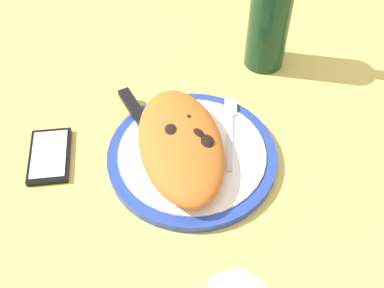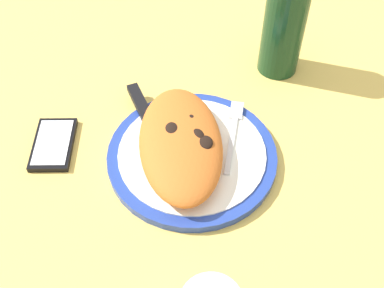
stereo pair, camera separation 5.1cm
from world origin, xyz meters
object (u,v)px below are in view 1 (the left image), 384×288
Objects in this scene: calzone at (181,144)px; wine_bottle at (270,13)px; plate at (192,155)px; knife at (141,119)px; smartphone at (50,156)px; fork at (230,126)px.

wine_bottle is at bearing -43.22° from calzone.
wine_bottle is at bearing -40.75° from plate.
knife is at bearing 33.11° from calzone.
calzone reaches higher than smartphone.
calzone reaches higher than knife.
wine_bottle reaches higher than fork.
knife is (4.11, 14.68, 0.30)cm from fork.
calzone reaches higher than plate.
smartphone is (4.64, 23.10, -0.34)cm from plate.
knife is 0.78× the size of wine_bottle.
plate is 2.42× the size of smartphone.
plate is 1.75× the size of fork.
knife is at bearing 41.30° from plate.
wine_bottle is (13.16, -25.76, 8.93)cm from knife.
wine_bottle reaches higher than calzone.
wine_bottle is (17.26, -11.08, 9.22)cm from fork.
smartphone is at bearing 112.01° from wine_bottle.
plate is 23.57cm from smartphone.
knife reaches higher than plate.
smartphone is 46.11cm from wine_bottle.
wine_bottle is (21.57, -20.27, 6.96)cm from calzone.
calzone is 0.87× the size of wine_bottle.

